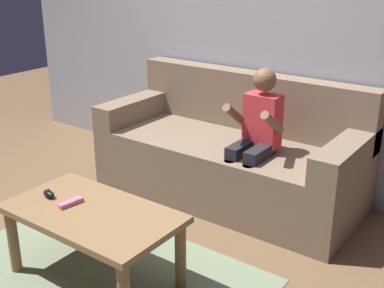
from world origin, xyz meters
The scene contains 8 objects.
ground_plane centered at (0.00, 0.00, 0.00)m, with size 9.32×9.32×0.00m, color brown.
wall_back centered at (0.00, 1.68, 1.25)m, with size 4.66×0.05×2.50m, color #999EA8.
couch centered at (0.13, 1.29, 0.30)m, with size 1.89×0.80×0.86m.
person_seated_on_couch centered at (0.42, 1.11, 0.57)m, with size 0.33×0.40×0.99m.
coffee_table centered at (0.10, -0.04, 0.35)m, with size 0.93×0.53×0.42m.
area_rug centered at (0.10, -0.04, 0.00)m, with size 1.73×1.19×0.01m, color #6B7A5B.
game_remote_pink_near_edge centered at (-0.04, -0.06, 0.43)m, with size 0.06×0.14×0.03m.
nunchuk_black centered at (-0.20, -0.07, 0.44)m, with size 0.10×0.06×0.05m.
Camera 1 is at (1.87, -1.59, 1.65)m, focal length 46.58 mm.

